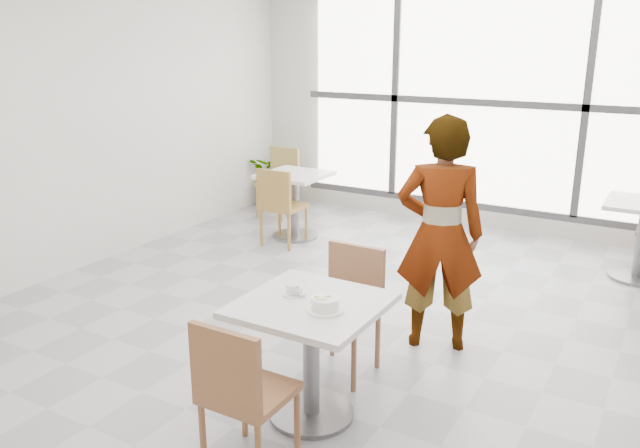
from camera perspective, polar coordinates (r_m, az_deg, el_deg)
The scene contains 14 objects.
floor at distance 4.95m, azimuth 1.78°, elevation -10.31°, with size 7.00×7.00×0.00m, color #9E9EA5.
wall_back at distance 7.72m, azimuth 14.64°, elevation 10.52°, with size 6.00×6.00×0.00m, color silver.
wall_left at distance 6.45m, azimuth -22.48°, elevation 8.75°, with size 7.00×7.00×0.00m, color silver.
window at distance 7.65m, azimuth 14.50°, elevation 10.49°, with size 4.60×0.07×2.52m.
main_table at distance 3.81m, azimuth -0.80°, elevation -10.15°, with size 0.80×0.80×0.75m.
chair_near at distance 3.39m, azimuth -7.22°, elevation -14.36°, with size 0.42×0.42×0.87m.
chair_far at distance 4.36m, azimuth 2.58°, elevation -6.89°, with size 0.42×0.42×0.87m.
oatmeal_bowl at distance 3.58m, azimuth 0.46°, elevation -7.16°, with size 0.21×0.21×0.09m.
coffee_cup at distance 3.80m, azimuth -2.42°, elevation -5.93°, with size 0.16×0.13×0.07m.
person at distance 4.64m, azimuth 10.70°, elevation -0.93°, with size 0.63×0.41×1.73m, color black.
bg_table_left at distance 7.24m, azimuth -2.28°, elevation 2.53°, with size 0.70×0.70×0.75m.
bg_chair_left_near at distance 6.92m, azimuth -3.65°, elevation 1.98°, with size 0.42×0.42×0.87m.
bg_chair_left_far at distance 8.17m, azimuth -3.57°, elevation 4.22°, with size 0.42×0.42×0.87m.
plant_left at distance 8.75m, azimuth -3.72°, elevation 4.45°, with size 0.74×0.64×0.83m, color #40773E.
Camera 1 is at (2.10, -3.89, 2.23)m, focal length 35.72 mm.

